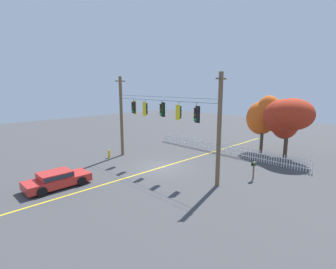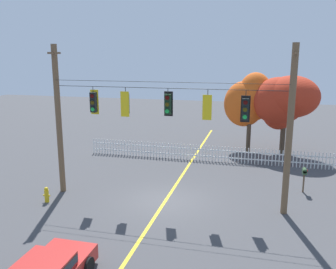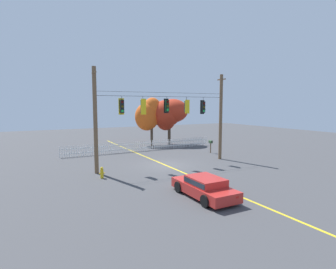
{
  "view_description": "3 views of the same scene",
  "coord_description": "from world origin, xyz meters",
  "px_view_note": "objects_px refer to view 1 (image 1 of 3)",
  "views": [
    {
      "loc": [
        15.54,
        -14.44,
        6.91
      ],
      "look_at": [
        0.5,
        0.33,
        2.93
      ],
      "focal_mm": 27.32,
      "sensor_mm": 36.0,
      "label": 1
    },
    {
      "loc": [
        4.42,
        -16.93,
        7.43
      ],
      "look_at": [
        -0.02,
        0.64,
        3.36
      ],
      "focal_mm": 39.09,
      "sensor_mm": 36.0,
      "label": 2
    },
    {
      "loc": [
        -10.51,
        -20.25,
        5.1
      ],
      "look_at": [
        0.22,
        -0.04,
        2.61
      ],
      "focal_mm": 29.34,
      "sensor_mm": 36.0,
      "label": 3
    }
  ],
  "objects_px": {
    "traffic_signal_westbound_side": "(145,109)",
    "parked_car": "(57,179)",
    "traffic_signal_northbound_primary": "(162,110)",
    "autumn_maple_mid": "(287,117)",
    "autumn_maple_near_fence": "(264,116)",
    "traffic_signal_southbound_primary": "(134,107)",
    "traffic_signal_northbound_secondary": "(197,115)",
    "fire_hydrant": "(109,154)",
    "traffic_signal_eastbound_side": "(179,112)",
    "roadside_mailbox": "(254,165)"
  },
  "relations": [
    {
      "from": "fire_hydrant",
      "to": "roadside_mailbox",
      "type": "xyz_separation_m",
      "value": [
        12.77,
        4.58,
        0.72
      ]
    },
    {
      "from": "traffic_signal_northbound_secondary",
      "to": "parked_car",
      "type": "xyz_separation_m",
      "value": [
        -5.62,
        -8.19,
        -4.29
      ]
    },
    {
      "from": "traffic_signal_westbound_side",
      "to": "parked_car",
      "type": "bearing_deg",
      "value": -88.63
    },
    {
      "from": "traffic_signal_eastbound_side",
      "to": "roadside_mailbox",
      "type": "height_order",
      "value": "traffic_signal_eastbound_side"
    },
    {
      "from": "traffic_signal_northbound_secondary",
      "to": "traffic_signal_northbound_primary",
      "type": "bearing_deg",
      "value": -180.0
    },
    {
      "from": "traffic_signal_southbound_primary",
      "to": "traffic_signal_northbound_primary",
      "type": "distance_m",
      "value": 3.89
    },
    {
      "from": "parked_car",
      "to": "traffic_signal_northbound_primary",
      "type": "bearing_deg",
      "value": 76.55
    },
    {
      "from": "autumn_maple_near_fence",
      "to": "parked_car",
      "type": "height_order",
      "value": "autumn_maple_near_fence"
    },
    {
      "from": "autumn_maple_mid",
      "to": "parked_car",
      "type": "bearing_deg",
      "value": -112.64
    },
    {
      "from": "traffic_signal_southbound_primary",
      "to": "autumn_maple_mid",
      "type": "relative_size",
      "value": 0.24
    },
    {
      "from": "traffic_signal_southbound_primary",
      "to": "traffic_signal_northbound_secondary",
      "type": "xyz_separation_m",
      "value": [
        7.55,
        -0.0,
        -0.08
      ]
    },
    {
      "from": "autumn_maple_near_fence",
      "to": "roadside_mailbox",
      "type": "relative_size",
      "value": 4.39
    },
    {
      "from": "traffic_signal_northbound_secondary",
      "to": "autumn_maple_mid",
      "type": "distance_m",
      "value": 11.15
    },
    {
      "from": "traffic_signal_southbound_primary",
      "to": "fire_hydrant",
      "type": "distance_m",
      "value": 5.26
    },
    {
      "from": "traffic_signal_westbound_side",
      "to": "autumn_maple_mid",
      "type": "distance_m",
      "value": 13.63
    },
    {
      "from": "traffic_signal_westbound_side",
      "to": "traffic_signal_eastbound_side",
      "type": "height_order",
      "value": "same"
    },
    {
      "from": "traffic_signal_westbound_side",
      "to": "autumn_maple_near_fence",
      "type": "xyz_separation_m",
      "value": [
        5.65,
        11.38,
        -1.1
      ]
    },
    {
      "from": "parked_car",
      "to": "fire_hydrant",
      "type": "height_order",
      "value": "parked_car"
    },
    {
      "from": "autumn_maple_mid",
      "to": "traffic_signal_westbound_side",
      "type": "bearing_deg",
      "value": -126.79
    },
    {
      "from": "fire_hydrant",
      "to": "traffic_signal_northbound_secondary",
      "type": "bearing_deg",
      "value": 9.33
    },
    {
      "from": "traffic_signal_northbound_secondary",
      "to": "autumn_maple_mid",
      "type": "bearing_deg",
      "value": 77.91
    },
    {
      "from": "autumn_maple_near_fence",
      "to": "fire_hydrant",
      "type": "bearing_deg",
      "value": -126.14
    },
    {
      "from": "traffic_signal_westbound_side",
      "to": "autumn_maple_mid",
      "type": "relative_size",
      "value": 0.25
    },
    {
      "from": "traffic_signal_southbound_primary",
      "to": "traffic_signal_northbound_secondary",
      "type": "height_order",
      "value": "same"
    },
    {
      "from": "traffic_signal_northbound_secondary",
      "to": "fire_hydrant",
      "type": "xyz_separation_m",
      "value": [
        -9.61,
        -1.58,
        -4.5
      ]
    },
    {
      "from": "traffic_signal_southbound_primary",
      "to": "parked_car",
      "type": "distance_m",
      "value": 9.48
    },
    {
      "from": "traffic_signal_eastbound_side",
      "to": "fire_hydrant",
      "type": "relative_size",
      "value": 1.8
    },
    {
      "from": "traffic_signal_southbound_primary",
      "to": "autumn_maple_mid",
      "type": "height_order",
      "value": "autumn_maple_mid"
    },
    {
      "from": "traffic_signal_westbound_side",
      "to": "traffic_signal_eastbound_side",
      "type": "xyz_separation_m",
      "value": [
        4.07,
        0.0,
        -0.02
      ]
    },
    {
      "from": "autumn_maple_mid",
      "to": "fire_hydrant",
      "type": "relative_size",
      "value": 7.35
    },
    {
      "from": "roadside_mailbox",
      "to": "parked_car",
      "type": "bearing_deg",
      "value": -128.12
    },
    {
      "from": "traffic_signal_northbound_primary",
      "to": "traffic_signal_eastbound_side",
      "type": "height_order",
      "value": "same"
    },
    {
      "from": "traffic_signal_northbound_primary",
      "to": "parked_car",
      "type": "relative_size",
      "value": 0.32
    },
    {
      "from": "traffic_signal_northbound_secondary",
      "to": "fire_hydrant",
      "type": "bearing_deg",
      "value": -170.67
    },
    {
      "from": "roadside_mailbox",
      "to": "traffic_signal_northbound_primary",
      "type": "bearing_deg",
      "value": -156.24
    },
    {
      "from": "roadside_mailbox",
      "to": "autumn_maple_near_fence",
      "type": "bearing_deg",
      "value": 111.72
    },
    {
      "from": "traffic_signal_eastbound_side",
      "to": "autumn_maple_near_fence",
      "type": "xyz_separation_m",
      "value": [
        1.57,
        11.38,
        -1.09
      ]
    },
    {
      "from": "traffic_signal_eastbound_side",
      "to": "autumn_maple_near_fence",
      "type": "distance_m",
      "value": 11.54
    },
    {
      "from": "parked_car",
      "to": "traffic_signal_eastbound_side",
      "type": "bearing_deg",
      "value": 64.61
    },
    {
      "from": "parked_car",
      "to": "traffic_signal_southbound_primary",
      "type": "bearing_deg",
      "value": 103.29
    },
    {
      "from": "traffic_signal_westbound_side",
      "to": "parked_car",
      "type": "distance_m",
      "value": 9.25
    },
    {
      "from": "traffic_signal_northbound_primary",
      "to": "traffic_signal_westbound_side",
      "type": "bearing_deg",
      "value": -179.48
    },
    {
      "from": "traffic_signal_northbound_primary",
      "to": "autumn_maple_mid",
      "type": "bearing_deg",
      "value": 61.15
    },
    {
      "from": "autumn_maple_near_fence",
      "to": "traffic_signal_southbound_primary",
      "type": "bearing_deg",
      "value": -123.04
    },
    {
      "from": "traffic_signal_southbound_primary",
      "to": "traffic_signal_westbound_side",
      "type": "height_order",
      "value": "same"
    },
    {
      "from": "traffic_signal_northbound_primary",
      "to": "fire_hydrant",
      "type": "bearing_deg",
      "value": -165.14
    },
    {
      "from": "traffic_signal_westbound_side",
      "to": "traffic_signal_eastbound_side",
      "type": "bearing_deg",
      "value": 0.01
    },
    {
      "from": "fire_hydrant",
      "to": "autumn_maple_near_fence",
      "type": "bearing_deg",
      "value": 53.86
    },
    {
      "from": "traffic_signal_westbound_side",
      "to": "parked_car",
      "type": "relative_size",
      "value": 0.33
    },
    {
      "from": "traffic_signal_southbound_primary",
      "to": "parked_car",
      "type": "relative_size",
      "value": 0.33
    }
  ]
}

